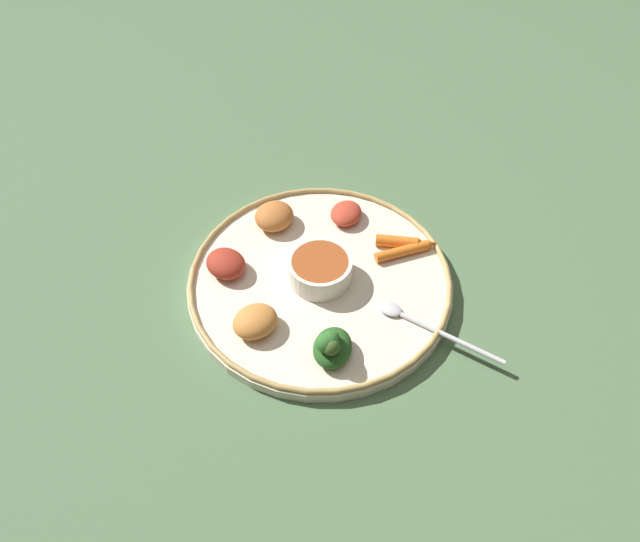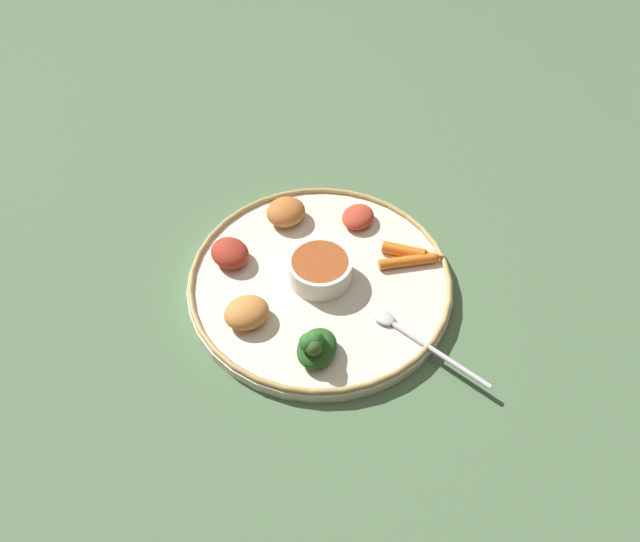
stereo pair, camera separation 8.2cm
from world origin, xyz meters
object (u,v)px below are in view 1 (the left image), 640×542
spoon (420,323)px  greens_pile (331,346)px  center_bowl (320,269)px  carrot_near_spoon (406,250)px  carrot_outer (400,241)px

spoon → greens_pile: greens_pile is taller
spoon → center_bowl: bearing=29.9°
center_bowl → carrot_near_spoon: (-0.02, -0.13, -0.01)m
center_bowl → greens_pile: greens_pile is taller
greens_pile → carrot_near_spoon: greens_pile is taller
center_bowl → greens_pile: bearing=157.6°
spoon → carrot_near_spoon: 0.13m
carrot_outer → carrot_near_spoon: bearing=173.2°
center_bowl → carrot_near_spoon: 0.14m
center_bowl → carrot_outer: center_bowl is taller
spoon → carrot_outer: size_ratio=2.26×
spoon → greens_pile: (0.01, 0.13, 0.02)m
greens_pile → carrot_outer: greens_pile is taller
center_bowl → carrot_near_spoon: center_bowl is taller
spoon → greens_pile: bearing=83.5°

